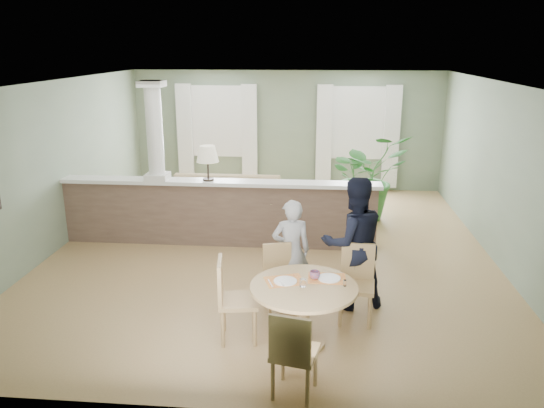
# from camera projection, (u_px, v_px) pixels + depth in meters

# --- Properties ---
(ground) EXTENTS (8.00, 8.00, 0.00)m
(ground) POSITION_uv_depth(u_px,v_px,m) (271.00, 250.00, 8.70)
(ground) COLOR tan
(ground) RESTS_ON ground
(room_shell) EXTENTS (7.02, 8.02, 2.71)m
(room_shell) POSITION_uv_depth(u_px,v_px,m) (273.00, 134.00, 8.78)
(room_shell) COLOR gray
(room_shell) RESTS_ON ground
(pony_wall) EXTENTS (5.32, 0.38, 2.70)m
(pony_wall) POSITION_uv_depth(u_px,v_px,m) (213.00, 204.00, 8.77)
(pony_wall) COLOR brown
(pony_wall) RESTS_ON ground
(sofa) EXTENTS (2.74, 1.07, 0.80)m
(sofa) POSITION_uv_depth(u_px,v_px,m) (223.00, 200.00, 10.10)
(sofa) COLOR olive
(sofa) RESTS_ON ground
(houseplant) EXTENTS (1.90, 1.80, 1.67)m
(houseplant) POSITION_uv_depth(u_px,v_px,m) (367.00, 176.00, 10.10)
(houseplant) COLOR #2D6F2C
(houseplant) RESTS_ON ground
(dining_table) EXTENTS (1.18, 1.18, 0.81)m
(dining_table) POSITION_uv_depth(u_px,v_px,m) (304.00, 297.00, 5.82)
(dining_table) COLOR tan
(dining_table) RESTS_ON ground
(chair_far_boy) EXTENTS (0.48, 0.48, 0.85)m
(chair_far_boy) POSITION_uv_depth(u_px,v_px,m) (279.00, 275.00, 6.65)
(chair_far_boy) COLOR tan
(chair_far_boy) RESTS_ON ground
(chair_far_man) EXTENTS (0.47, 0.47, 0.94)m
(chair_far_man) POSITION_uv_depth(u_px,v_px,m) (357.00, 279.00, 6.40)
(chair_far_man) COLOR tan
(chair_far_man) RESTS_ON ground
(chair_near) EXTENTS (0.49, 0.49, 0.91)m
(chair_near) POSITION_uv_depth(u_px,v_px,m) (293.00, 351.00, 4.92)
(chair_near) COLOR tan
(chair_near) RESTS_ON ground
(chair_side) EXTENTS (0.49, 0.49, 0.97)m
(chair_side) POSITION_uv_depth(u_px,v_px,m) (232.00, 296.00, 5.93)
(chair_side) COLOR tan
(chair_side) RESTS_ON ground
(child_person) EXTENTS (0.56, 0.42, 1.37)m
(child_person) POSITION_uv_depth(u_px,v_px,m) (291.00, 251.00, 6.81)
(child_person) COLOR #A0A0A5
(child_person) RESTS_ON ground
(man_person) EXTENTS (0.98, 0.86, 1.70)m
(man_person) POSITION_uv_depth(u_px,v_px,m) (353.00, 243.00, 6.64)
(man_person) COLOR black
(man_person) RESTS_ON ground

